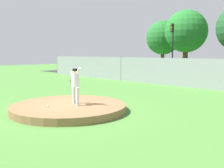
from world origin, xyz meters
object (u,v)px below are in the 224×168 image
Objects in this scene: parked_car_white at (124,68)px; baseball at (48,106)px; parked_car_teal at (168,69)px; parked_car_champagne at (205,71)px; pitcher_youth at (75,82)px; traffic_cone_orange at (198,74)px; traffic_light_near at (172,40)px.

baseball is at bearing -56.89° from parked_car_white.
parked_car_teal is (-4.73, 15.71, 0.53)m from baseball.
parked_car_white is at bearing -176.84° from parked_car_teal.
parked_car_teal is 3.81m from parked_car_champagne.
pitcher_youth is at bearing -70.80° from parked_car_teal.
pitcher_youth is 14.27m from parked_car_champagne.
traffic_cone_orange is (-3.47, 17.38, -0.90)m from pitcher_youth.
parked_car_teal reaches higher than traffic_cone_orange.
traffic_cone_orange is at bearing 101.29° from pitcher_youth.
parked_car_white is 1.06× the size of parked_car_champagne.
parked_car_champagne is 7.71× the size of traffic_cone_orange.
traffic_cone_orange is (6.97, 3.00, -0.48)m from parked_car_white.
parked_car_teal is at bearing -121.30° from traffic_cone_orange.
baseball is at bearing -71.07° from traffic_light_near.
parked_car_white is (-10.05, 15.41, 0.43)m from baseball.
pitcher_youth is at bearing 69.36° from baseball.
pitcher_youth is 17.75m from traffic_cone_orange.
traffic_cone_orange reaches higher than baseball.
pitcher_youth is 0.36× the size of parked_car_champagne.
traffic_light_near reaches higher than traffic_cone_orange.
traffic_cone_orange is (1.64, 2.70, -0.58)m from parked_car_teal.
traffic_light_near reaches higher than parked_car_white.
parked_car_white is at bearing 123.11° from baseball.
traffic_light_near reaches higher than parked_car_champagne.
parked_car_champagne is (9.10, -0.18, 0.10)m from parked_car_white.
traffic_light_near is (-7.01, 18.28, 2.52)m from pitcher_youth.
pitcher_youth is 19.74m from traffic_light_near.
parked_car_champagne is at bearing -1.14° from parked_car_white.
baseball is 0.13× the size of traffic_cone_orange.
parked_car_champagne is at bearing -7.16° from parked_car_teal.
baseball is at bearing -80.50° from traffic_cone_orange.
parked_car_white is 9.11m from parked_car_champagne.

